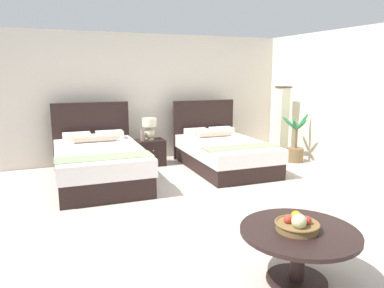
% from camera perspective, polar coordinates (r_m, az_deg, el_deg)
% --- Properties ---
extents(ground_plane, '(9.82, 9.78, 0.02)m').
position_cam_1_polar(ground_plane, '(4.98, 2.30, -9.87)').
color(ground_plane, '#BDB0A2').
extents(wall_back, '(9.82, 0.12, 2.52)m').
position_cam_1_polar(wall_back, '(7.58, -7.58, 7.20)').
color(wall_back, beige).
rests_on(wall_back, ground).
extents(wall_side_right, '(0.12, 5.38, 2.52)m').
position_cam_1_polar(wall_side_right, '(6.87, 25.22, 5.84)').
color(wall_side_right, beige).
rests_on(wall_side_right, ground).
extents(bed_near_window, '(1.44, 2.24, 1.22)m').
position_cam_1_polar(bed_near_window, '(6.16, -14.26, -2.82)').
color(bed_near_window, black).
rests_on(bed_near_window, ground).
extents(bed_near_corner, '(1.37, 2.16, 1.20)m').
position_cam_1_polar(bed_near_corner, '(6.86, 4.91, -1.30)').
color(bed_near_corner, black).
rests_on(bed_near_corner, ground).
extents(nightstand, '(0.53, 0.42, 0.50)m').
position_cam_1_polar(nightstand, '(7.09, -6.51, -1.31)').
color(nightstand, black).
rests_on(nightstand, ground).
extents(table_lamp, '(0.27, 0.27, 0.41)m').
position_cam_1_polar(table_lamp, '(7.02, -6.65, 2.63)').
color(table_lamp, beige).
rests_on(table_lamp, nightstand).
extents(vase, '(0.08, 0.08, 0.21)m').
position_cam_1_polar(vase, '(6.94, -7.74, 1.37)').
color(vase, gray).
rests_on(vase, nightstand).
extents(coffee_table, '(1.00, 1.00, 0.47)m').
position_cam_1_polar(coffee_table, '(3.33, 16.29, -14.45)').
color(coffee_table, black).
rests_on(coffee_table, ground).
extents(fruit_bowl, '(0.37, 0.37, 0.18)m').
position_cam_1_polar(fruit_bowl, '(3.24, 16.08, -11.95)').
color(fruit_bowl, brown).
rests_on(fruit_bowl, coffee_table).
extents(floor_lamp_corner, '(0.25, 0.25, 1.48)m').
position_cam_1_polar(floor_lamp_corner, '(7.91, 13.82, 3.33)').
color(floor_lamp_corner, '#392820').
rests_on(floor_lamp_corner, ground).
extents(potted_palm, '(0.55, 0.51, 0.97)m').
position_cam_1_polar(potted_palm, '(7.60, 15.81, -0.79)').
color(potted_palm, brown).
rests_on(potted_palm, ground).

